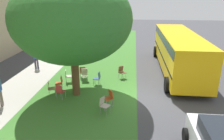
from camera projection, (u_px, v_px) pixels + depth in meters
name	position (u px, v px, depth m)	size (l,w,h in m)	color
ground	(140.00, 97.00, 12.57)	(80.00, 80.00, 0.00)	#424247
grass_verge	(86.00, 94.00, 12.87)	(48.00, 6.00, 0.01)	#3D752D
sidewalk_strip	(15.00, 91.00, 13.28)	(48.00, 2.80, 0.01)	#ADA89E
street_tree	(72.00, 20.00, 11.44)	(6.40, 6.40, 6.72)	brown
chair_0	(83.00, 71.00, 15.12)	(0.47, 0.47, 0.88)	brown
chair_1	(122.00, 71.00, 15.15)	(0.59, 0.59, 0.88)	brown
chair_2	(104.00, 104.00, 10.65)	(0.55, 0.56, 0.88)	#ADA393
chair_3	(85.00, 74.00, 14.66)	(0.49, 0.48, 0.88)	beige
chair_4	(50.00, 87.00, 12.54)	(0.54, 0.55, 0.88)	olive
chair_5	(75.00, 79.00, 13.73)	(0.53, 0.52, 0.88)	olive
chair_6	(98.00, 77.00, 14.04)	(0.45, 0.46, 0.88)	#335184
chair_7	(109.00, 97.00, 11.40)	(0.58, 0.58, 0.88)	#C64C1E
chair_8	(60.00, 82.00, 13.31)	(0.50, 0.50, 0.88)	#C64C1E
chair_9	(60.00, 91.00, 12.13)	(0.52, 0.52, 0.88)	#B7332D
chair_10	(67.00, 75.00, 14.44)	(0.52, 0.53, 0.88)	#ADA393
school_bus	(178.00, 49.00, 16.23)	(10.40, 2.80, 2.88)	yellow
pedestrian_1	(36.00, 58.00, 16.94)	(0.29, 0.40, 1.69)	#3F3851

